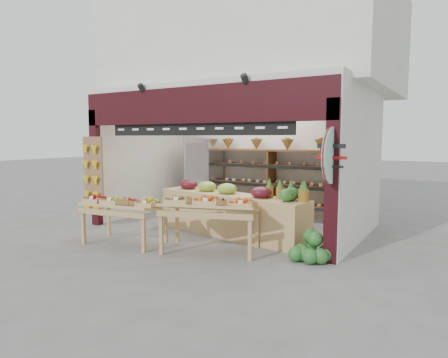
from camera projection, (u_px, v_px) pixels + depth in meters
ground at (221, 230)px, 8.82m from camera, size 60.00×60.00×0.00m
shop_structure at (255, 60)px, 9.78m from camera, size 6.36×5.12×5.40m
banana_board at (92, 178)px, 9.12m from camera, size 0.60×0.15×1.80m
gift_sign at (331, 156)px, 6.24m from camera, size 0.04×0.93×0.92m
back_shelving at (271, 171)px, 10.16m from camera, size 3.25×0.53×1.99m
refrigerator at (204, 175)px, 10.99m from camera, size 0.79×0.79×2.00m
cardboard_stack at (184, 207)px, 10.42m from camera, size 1.02×0.73×0.58m
mid_counter at (230, 213)px, 8.27m from camera, size 3.54×1.27×1.09m
display_table_left at (121, 205)px, 7.67m from camera, size 1.59×1.02×0.97m
display_table_right at (207, 205)px, 7.13m from camera, size 1.89×1.41×1.06m
watermelon_pile at (312, 250)px, 6.60m from camera, size 0.69×0.65×0.49m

